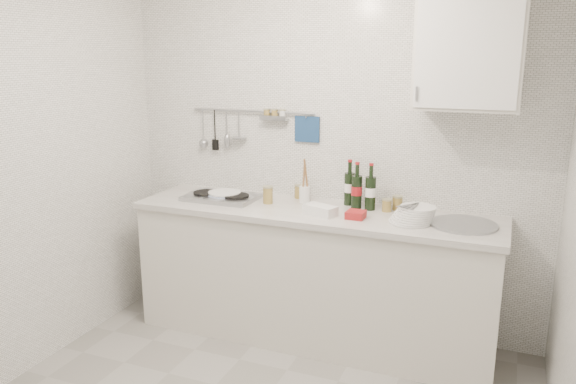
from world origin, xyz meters
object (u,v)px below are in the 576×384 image
at_px(plate_stack_hob, 223,195).
at_px(plate_stack_sink, 414,215).
at_px(wine_bottles, 359,185).
at_px(utensil_crock, 305,192).
at_px(wall_cabinet, 470,49).

height_order(plate_stack_hob, plate_stack_sink, plate_stack_sink).
distance_m(plate_stack_sink, wine_bottles, 0.47).
distance_m(plate_stack_hob, wine_bottles, 0.97).
height_order(plate_stack_sink, utensil_crock, utensil_crock).
distance_m(wall_cabinet, plate_stack_sink, 1.02).
bearing_deg(wall_cabinet, plate_stack_hob, -176.48).
distance_m(plate_stack_sink, utensil_crock, 0.81).
bearing_deg(wall_cabinet, wine_bottles, 176.59).
bearing_deg(utensil_crock, wine_bottles, 2.22).
height_order(wine_bottles, utensil_crock, same).
height_order(wall_cabinet, plate_stack_hob, wall_cabinet).
distance_m(plate_stack_hob, utensil_crock, 0.59).
height_order(wall_cabinet, utensil_crock, wall_cabinet).
distance_m(wall_cabinet, plate_stack_hob, 1.89).
height_order(wall_cabinet, wine_bottles, wall_cabinet).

